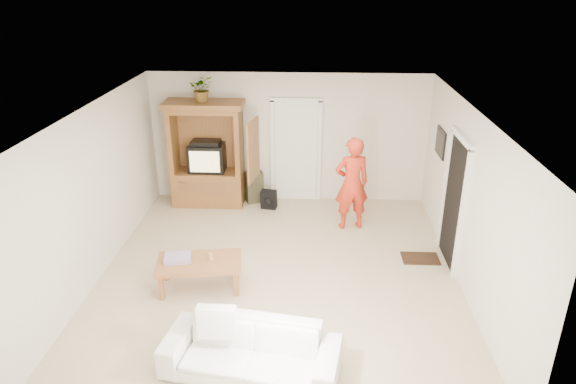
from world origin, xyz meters
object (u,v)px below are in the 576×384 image
sofa (251,351)px  coffee_table (199,264)px  armoire (208,161)px  man (352,184)px

sofa → coffee_table: 1.97m
armoire → sofa: bearing=-73.6°
armoire → man: armoire is taller
armoire → sofa: (1.41, -4.79, -0.61)m
sofa → man: bearing=79.6°
armoire → coffee_table: armoire is taller
man → sofa: bearing=57.2°
armoire → sofa: 5.03m
man → coffee_table: size_ratio=1.32×
armoire → sofa: size_ratio=1.03×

